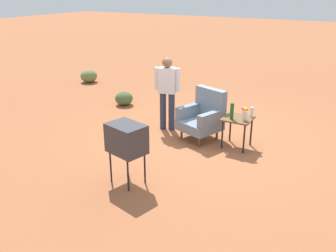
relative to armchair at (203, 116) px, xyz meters
The scene contains 10 objects.
ground_plane 0.50m from the armchair, 36.51° to the right, with size 60.00×60.00×0.00m, color #A05B38.
armchair is the anchor object (origin of this frame).
side_table 0.80m from the armchair, ahead, with size 0.56×0.56×0.63m.
tv_on_stand 2.38m from the armchair, 96.75° to the right, with size 0.69×0.57×1.03m.
person_standing 1.01m from the armchair, behind, with size 0.55×0.30×1.64m.
bottle_wine_green 0.78m from the armchair, 16.61° to the right, with size 0.07×0.07×0.32m, color #1E5623.
bottle_short_clear 1.04m from the armchair, ahead, with size 0.06×0.06×0.20m, color silver.
flower_vase 1.00m from the armchair, ahead, with size 0.15×0.10×0.27m.
shrub_near 3.04m from the armchair, 159.83° to the left, with size 0.48×0.48×0.37m, color #475B33.
shrub_far 5.92m from the armchair, 154.96° to the left, with size 0.56×0.56×0.43m, color olive.
Camera 1 is at (2.92, -6.66, 3.08)m, focal length 39.14 mm.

